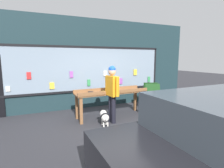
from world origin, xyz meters
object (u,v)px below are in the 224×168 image
Objects in this scene: small_dog at (105,117)px; display_table_main at (111,94)px; person_browsing at (112,89)px; sandwich_board_sign at (151,96)px.

display_table_main is at bearing -26.18° from small_dog.
person_browsing is (-0.19, -0.52, 0.27)m from display_table_main.
person_browsing is at bearing -110.50° from display_table_main.
person_browsing is at bearing -51.06° from small_dog.
person_browsing reaches higher than display_table_main.
display_table_main is 1.82m from sandwich_board_sign.
display_table_main is 4.02× the size of small_dog.
small_dog is 0.60× the size of sandwich_board_sign.
small_dog is at bearing -136.32° from sandwich_board_sign.
display_table_main is at bearing -26.92° from person_browsing.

